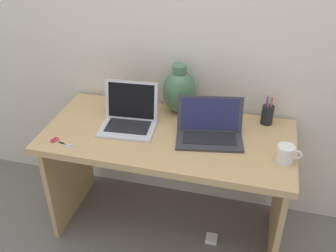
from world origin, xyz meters
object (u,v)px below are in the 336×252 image
Objects in this scene: laptop_right at (210,128)px; pen_cup at (267,114)px; green_vase at (179,91)px; power_brick at (212,239)px; coffee_mug at (286,154)px; scissors at (58,142)px; laptop_left at (130,115)px.

laptop_right reaches higher than pen_cup.
green_vase is 0.94m from power_brick.
coffee_mug is 0.81m from power_brick.
green_vase is 0.52m from pen_cup.
laptop_right is at bearing -46.14° from green_vase.
laptop_left is at bearing 40.05° from scissors.
scissors reaches higher than power_brick.
scissors is 1.10m from power_brick.
pen_cup is at bearing 53.45° from power_brick.
pen_cup is 0.84m from power_brick.
pen_cup is (0.75, 0.21, -0.00)m from laptop_left.
green_vase reaches higher than pen_cup.
laptop_right is 0.33m from green_vase.
pen_cup is at bearing -1.70° from green_vase.
scissors is (-0.55, -0.49, -0.13)m from green_vase.
coffee_mug is (0.85, -0.14, -0.02)m from laptop_left.
laptop_left is at bearing -164.39° from pen_cup.
laptop_left is 0.41m from scissors.
laptop_left reaches higher than pen_cup.
scissors is (-0.77, -0.26, -0.05)m from laptop_right.
pen_cup is 1.17m from scissors.
coffee_mug is 0.85× the size of scissors.
laptop_left is 1.80× the size of pen_cup.
power_brick is (0.29, -0.32, -0.83)m from green_vase.
power_brick is at bearing 11.36° from scissors.
coffee_mug is 1.78× the size of power_brick.
scissors is (-1.17, -0.13, -0.04)m from coffee_mug.
coffee_mug is at bearing -7.33° from power_brick.
laptop_left is 0.33m from green_vase.
power_brick is at bearing -47.49° from green_vase.
coffee_mug is at bearing -18.07° from laptop_right.
laptop_left reaches higher than laptop_right.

